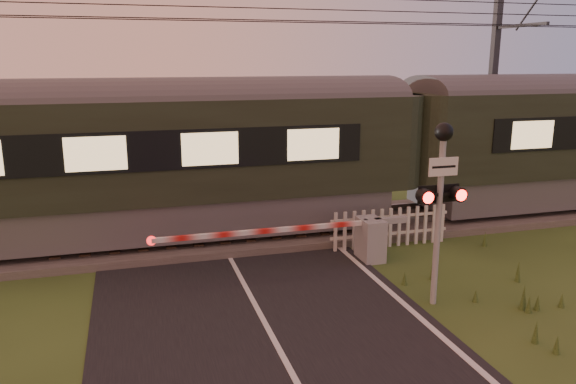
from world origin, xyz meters
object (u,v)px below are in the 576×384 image
object	(u,v)px
train	(402,147)
catenary_mast	(493,89)
crossing_signal	(441,182)
picket_fence	(390,227)
boom_gate	(360,238)

from	to	relation	value
train	catenary_mast	world-z (taller)	catenary_mast
train	crossing_signal	xyz separation A→B (m)	(-1.91, -5.18, 0.20)
train	picket_fence	size ratio (longest dim) A/B	13.02
catenary_mast	picket_fence	bearing A→B (deg)	-143.73
crossing_signal	picket_fence	world-z (taller)	crossing_signal
picket_fence	catenary_mast	xyz separation A→B (m)	(5.62, 4.12, 3.12)
boom_gate	catenary_mast	world-z (taller)	catenary_mast
catenary_mast	crossing_signal	bearing A→B (deg)	-130.36
train	boom_gate	distance (m)	3.87
boom_gate	picket_fence	xyz separation A→B (m)	(1.12, 0.71, -0.05)
train	picket_fence	xyz separation A→B (m)	(-1.22, -1.89, -1.70)
picket_fence	boom_gate	bearing A→B (deg)	-147.63
crossing_signal	catenary_mast	distance (m)	9.80
crossing_signal	catenary_mast	bearing A→B (deg)	49.64
train	crossing_signal	bearing A→B (deg)	-110.18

